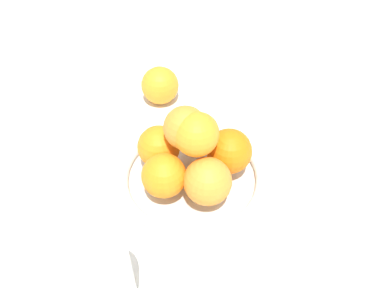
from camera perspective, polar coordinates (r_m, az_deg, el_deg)
ground_plane at (r=0.69m, az=0.00°, el=-6.12°), size 4.00×4.00×0.00m
fruit_bowl at (r=0.67m, az=0.00°, el=-5.16°), size 0.26×0.26×0.03m
orange_pile at (r=0.62m, az=0.15°, el=-0.98°), size 0.19×0.19×0.13m
stray_orange at (r=0.84m, az=-4.90°, el=8.89°), size 0.08×0.08×0.08m
drinking_glass at (r=0.53m, az=-13.41°, el=-19.90°), size 0.08×0.08×0.13m
napkin_folded at (r=0.74m, az=-24.00°, el=-5.71°), size 0.15×0.15×0.01m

